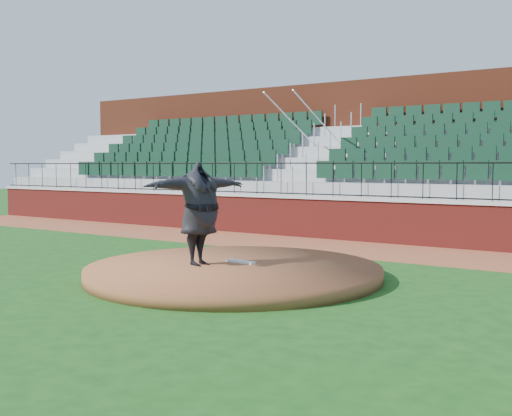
% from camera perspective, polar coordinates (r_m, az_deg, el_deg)
% --- Properties ---
extents(ground, '(90.00, 90.00, 0.00)m').
position_cam_1_polar(ground, '(12.51, -3.88, -6.35)').
color(ground, '#164714').
rests_on(ground, ground).
extents(warning_track, '(34.00, 3.20, 0.01)m').
position_cam_1_polar(warning_track, '(17.04, 7.40, -3.59)').
color(warning_track, brown).
rests_on(warning_track, ground).
extents(field_wall, '(34.00, 0.35, 1.20)m').
position_cam_1_polar(field_wall, '(18.41, 9.66, -1.19)').
color(field_wall, maroon).
rests_on(field_wall, ground).
extents(wall_cap, '(34.00, 0.45, 0.10)m').
position_cam_1_polar(wall_cap, '(18.36, 9.68, 0.84)').
color(wall_cap, '#B7B7B7').
rests_on(wall_cap, field_wall).
extents(wall_railing, '(34.00, 0.05, 1.00)m').
position_cam_1_polar(wall_railing, '(18.34, 9.70, 2.55)').
color(wall_railing, black).
rests_on(wall_railing, wall_cap).
extents(seating_stands, '(34.00, 5.10, 4.60)m').
position_cam_1_polar(seating_stands, '(20.84, 12.83, 4.05)').
color(seating_stands, gray).
rests_on(seating_stands, ground).
extents(concourse_wall, '(34.00, 0.50, 5.50)m').
position_cam_1_polar(concourse_wall, '(23.48, 15.34, 5.09)').
color(concourse_wall, maroon).
rests_on(concourse_wall, ground).
extents(pitchers_mound, '(5.86, 5.86, 0.25)m').
position_cam_1_polar(pitchers_mound, '(12.36, -2.05, -5.88)').
color(pitchers_mound, brown).
rests_on(pitchers_mound, ground).
extents(pitching_rubber, '(0.69, 0.24, 0.05)m').
position_cam_1_polar(pitching_rubber, '(12.64, -1.40, -4.98)').
color(pitching_rubber, white).
rests_on(pitching_rubber, pitchers_mound).
extents(pitcher, '(1.10, 2.61, 2.06)m').
position_cam_1_polar(pitcher, '(12.30, -5.22, -0.53)').
color(pitcher, black).
rests_on(pitcher, pitchers_mound).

